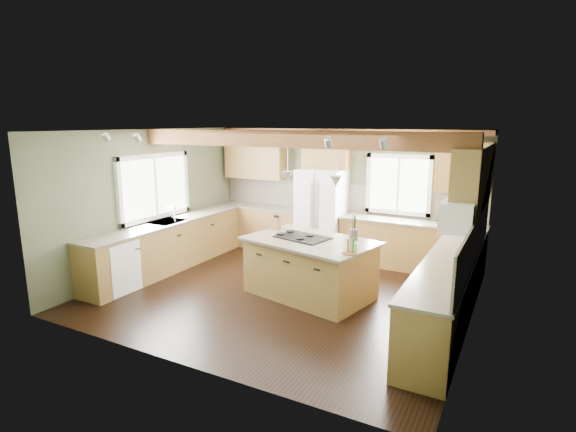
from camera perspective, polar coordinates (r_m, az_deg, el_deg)
The scene contains 37 objects.
floor at distance 7.43m, azimuth -0.41°, elevation -9.69°, with size 5.60×5.60×0.00m, color black.
ceiling at distance 6.90m, azimuth -0.45°, elevation 10.80°, with size 5.60×5.60×0.00m, color silver.
wall_back at distance 9.29m, azimuth 6.94°, elevation 2.95°, with size 5.60×5.60×0.00m, color #49533B.
wall_left at distance 8.72m, azimuth -16.85°, elevation 1.93°, with size 5.00×5.00×0.00m, color #49533B.
wall_right at distance 6.26m, azimuth 22.77°, elevation -2.29°, with size 5.00×5.00×0.00m, color #49533B.
ceiling_beam at distance 7.00m, azimuth -0.05°, elevation 9.75°, with size 5.55×0.26×0.26m, color #553018.
soffit_trim at distance 9.09m, azimuth 6.91°, elevation 10.61°, with size 5.55×0.20×0.10m, color #553018.
backsplash_back at distance 9.29m, azimuth 6.89°, elevation 2.39°, with size 5.58×0.03×0.58m, color brown.
backsplash_right at distance 6.33m, azimuth 22.61°, elevation -2.97°, with size 0.03×3.70×0.58m, color brown.
base_cab_back_left at distance 9.97m, azimuth -3.45°, elevation -1.40°, with size 2.02×0.60×0.88m, color brown.
counter_back_left at distance 9.88m, azimuth -3.48°, elevation 1.20°, with size 2.06×0.64×0.04m, color #4D4538.
base_cab_back_right at distance 8.77m, azimuth 15.21°, elevation -3.68°, with size 2.62×0.60×0.88m, color brown.
counter_back_right at distance 8.66m, azimuth 15.37°, elevation -0.74°, with size 2.66×0.64×0.04m, color #4D4538.
base_cab_left at distance 8.73m, azimuth -14.88°, elevation -3.73°, with size 0.60×3.70×0.88m, color brown.
counter_left at distance 8.62m, azimuth -15.04°, elevation -0.78°, with size 0.64×3.74×0.04m, color #4D4538.
base_cab_right at distance 6.58m, azimuth 19.58°, elevation -9.21°, with size 0.60×3.70×0.88m, color brown.
counter_right at distance 6.44m, azimuth 19.86°, elevation -5.38°, with size 0.64×3.74×0.04m, color #4D4538.
upper_cab_back_left at distance 9.95m, azimuth -4.17°, elevation 7.37°, with size 1.40×0.35×0.90m, color brown.
upper_cab_over_fridge at distance 9.15m, azimuth 4.90°, elevation 8.22°, with size 0.96×0.35×0.70m, color brown.
upper_cab_right at distance 7.04m, azimuth 22.50°, elevation 4.62°, with size 0.35×2.20×0.90m, color brown.
upper_cab_back_corner at distance 8.49m, azimuth 21.31°, elevation 5.81°, with size 0.90×0.35×0.90m, color brown.
window_left at distance 8.70m, azimuth -16.62°, elevation 3.60°, with size 0.04×1.60×1.05m, color white.
window_back at distance 8.89m, azimuth 13.87°, elevation 3.92°, with size 1.10×0.04×1.00m, color white.
sink at distance 8.62m, azimuth -15.04°, elevation -0.75°, with size 0.50×0.65×0.03m, color #262628.
faucet at distance 8.47m, azimuth -14.20°, elevation 0.08°, with size 0.02×0.02×0.28m, color #B2B2B7.
dishwasher at distance 7.87m, azimuth -21.26°, elevation -5.95°, with size 0.60×0.60×0.84m, color white.
oven at distance 5.40m, azimuth 17.29°, elevation -13.92°, with size 0.60×0.72×0.84m, color white.
microwave at distance 6.18m, azimuth 20.88°, elevation 0.06°, with size 0.40×0.70×0.38m, color white.
pendant_left at distance 7.16m, azimuth -0.05°, elevation 5.06°, with size 0.18×0.18×0.16m, color #B2B2B7.
pendant_right at distance 6.59m, azimuth 6.11°, elevation 4.40°, with size 0.18×0.18×0.16m, color #B2B2B7.
refrigerator at distance 9.13m, azimuth 4.26°, elevation 0.29°, with size 0.90×0.74×1.80m, color white.
island at distance 7.19m, azimuth 2.79°, elevation -6.71°, with size 1.86×1.13×0.88m, color olive.
island_top at distance 7.06m, azimuth 2.82°, elevation -3.17°, with size 1.98×1.26×0.04m, color #4D4538.
cooktop at distance 7.14m, azimuth 1.84°, elevation -2.73°, with size 0.80×0.54×0.02m, color black.
knife_block at distance 7.65m, azimuth -1.47°, elevation -0.99°, with size 0.13×0.09×0.21m, color brown.
utensil_crock at distance 7.07m, azimuth 8.33°, elevation -2.33°, with size 0.13×0.13×0.18m, color #3D3631.
bottle_tray at distance 6.35m, azimuth 7.97°, elevation -3.76°, with size 0.24×0.24×0.22m, color brown, non-canonical shape.
Camera 1 is at (3.29, -6.07, 2.74)m, focal length 28.00 mm.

